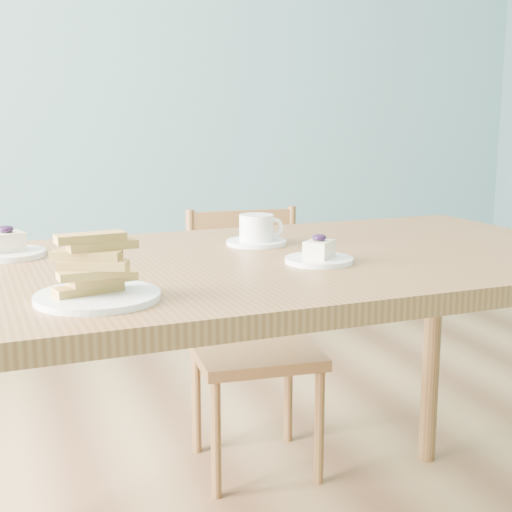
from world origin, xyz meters
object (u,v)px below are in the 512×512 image
at_px(coffee_cup, 257,232).
at_px(dining_table, 287,289).
at_px(cheesecake_plate_near, 319,255).
at_px(biscotti_plate, 97,278).
at_px(cheesecake_plate_far, 7,249).
at_px(dining_chair, 252,338).

bearing_deg(coffee_cup, dining_table, -61.14).
bearing_deg(cheesecake_plate_near, biscotti_plate, -162.09).
height_order(cheesecake_plate_near, cheesecake_plate_far, cheesecake_plate_far).
xyz_separation_m(dining_table, biscotti_plate, (-0.46, -0.26, 0.12)).
bearing_deg(cheesecake_plate_near, coffee_cup, 100.68).
relative_size(dining_chair, cheesecake_plate_near, 5.59).
relative_size(cheesecake_plate_far, biscotti_plate, 0.78).
bearing_deg(biscotti_plate, coffee_cup, 43.03).
relative_size(dining_chair, coffee_cup, 5.57).
bearing_deg(dining_chair, biscotti_plate, -120.28).
bearing_deg(biscotti_plate, cheesecake_plate_far, 106.64).
bearing_deg(cheesecake_plate_far, dining_table, -18.52).
distance_m(cheesecake_plate_far, biscotti_plate, 0.48).
height_order(cheesecake_plate_near, biscotti_plate, biscotti_plate).
distance_m(cheesecake_plate_near, coffee_cup, 0.26).
xyz_separation_m(dining_table, cheesecake_plate_far, (-0.59, 0.20, 0.10)).
bearing_deg(cheesecake_plate_near, dining_table, 107.42).
distance_m(dining_table, dining_chair, 0.65).
distance_m(dining_table, cheesecake_plate_far, 0.63).
height_order(dining_table, coffee_cup, coffee_cup).
relative_size(dining_table, cheesecake_plate_far, 9.12).
bearing_deg(dining_table, biscotti_plate, -153.04).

